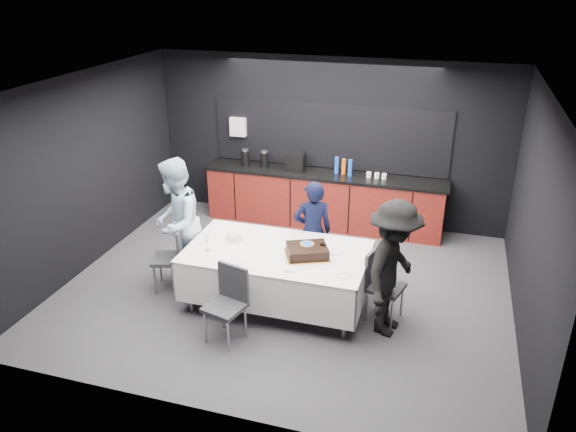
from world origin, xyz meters
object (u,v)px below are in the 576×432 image
object	(u,v)px
person_left	(176,223)
person_right	(393,269)
cake_assembly	(307,251)
person_center	(312,232)
champagne_flute	(206,239)
chair_near	(228,298)
plate_stack	(235,236)
chair_right	(380,280)
chair_left	(174,253)
party_table	(277,260)

from	to	relation	value
person_left	person_right	world-z (taller)	person_left
cake_assembly	person_left	distance (m)	1.91
person_center	person_right	world-z (taller)	person_right
champagne_flute	chair_near	distance (m)	0.91
plate_stack	person_left	distance (m)	0.87
cake_assembly	chair_right	distance (m)	0.97
chair_left	chair_near	xyz separation A→B (m)	(1.14, -0.83, 0.00)
chair_right	person_right	world-z (taller)	person_right
plate_stack	person_left	size ratio (longest dim) A/B	0.12
champagne_flute	cake_assembly	bearing A→B (deg)	10.11
cake_assembly	champagne_flute	bearing A→B (deg)	-169.89
plate_stack	person_right	bearing A→B (deg)	-8.84
chair_left	person_right	distance (m)	2.97
plate_stack	party_table	bearing A→B (deg)	-12.51
plate_stack	person_right	size ratio (longest dim) A/B	0.13
person_left	plate_stack	bearing A→B (deg)	77.25
chair_left	chair_near	size ratio (longest dim) A/B	1.00
party_table	person_right	bearing A→B (deg)	-7.26
person_center	person_left	xyz separation A→B (m)	(-1.77, -0.59, 0.16)
cake_assembly	person_right	bearing A→B (deg)	-8.97
cake_assembly	plate_stack	bearing A→B (deg)	171.31
plate_stack	chair_near	size ratio (longest dim) A/B	0.24
party_table	plate_stack	distance (m)	0.67
plate_stack	person_center	distance (m)	1.10
party_table	person_center	xyz separation A→B (m)	(0.28, 0.75, 0.10)
cake_assembly	person_right	distance (m)	1.10
chair_right	champagne_flute	bearing A→B (deg)	-171.86
person_left	person_right	xyz separation A→B (m)	(2.98, -0.35, -0.05)
party_table	person_left	distance (m)	1.52
chair_left	person_center	size ratio (longest dim) A/B	0.62
person_left	person_center	bearing A→B (deg)	96.89
chair_left	chair_near	distance (m)	1.41
party_table	champagne_flute	xyz separation A→B (m)	(-0.86, -0.24, 0.30)
champagne_flute	person_center	size ratio (longest dim) A/B	0.15
party_table	person_left	world-z (taller)	person_left
cake_assembly	chair_near	distance (m)	1.16
chair_left	person_right	world-z (taller)	person_right
plate_stack	champagne_flute	world-z (taller)	champagne_flute
chair_near	plate_stack	bearing A→B (deg)	106.97
chair_right	cake_assembly	bearing A→B (deg)	-174.61
party_table	person_right	distance (m)	1.52
cake_assembly	party_table	bearing A→B (deg)	177.35
chair_near	person_right	xyz separation A→B (m)	(1.81, 0.68, 0.32)
champagne_flute	person_left	bearing A→B (deg)	147.76
cake_assembly	chair_right	xyz separation A→B (m)	(0.92, 0.09, -0.31)
cake_assembly	person_right	world-z (taller)	person_right
champagne_flute	chair_left	distance (m)	0.76
champagne_flute	chair_right	distance (m)	2.24
champagne_flute	person_left	distance (m)	0.75
champagne_flute	person_center	bearing A→B (deg)	41.20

